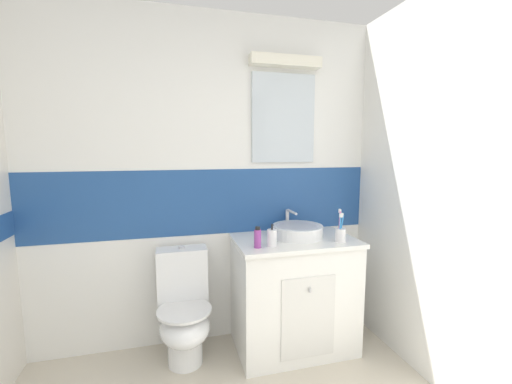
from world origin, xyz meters
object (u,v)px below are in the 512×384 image
(toilet, at_px, (184,311))
(deodorant_spray_can, at_px, (258,238))
(sink_basin, at_px, (297,231))
(toothbrush_cup, at_px, (341,234))
(soap_dispenser, at_px, (272,238))

(toilet, bearing_deg, deodorant_spray_can, -21.96)
(sink_basin, xyz_separation_m, deodorant_spray_can, (-0.36, -0.19, 0.02))
(toothbrush_cup, distance_m, soap_dispenser, 0.50)
(sink_basin, distance_m, toilet, 1.00)
(toilet, relative_size, soap_dispenser, 5.16)
(deodorant_spray_can, bearing_deg, toothbrush_cup, -1.38)
(soap_dispenser, bearing_deg, sink_basin, 34.69)
(soap_dispenser, relative_size, deodorant_spray_can, 1.09)
(toothbrush_cup, height_order, deodorant_spray_can, toothbrush_cup)
(toothbrush_cup, height_order, soap_dispenser, toothbrush_cup)
(toilet, relative_size, deodorant_spray_can, 5.64)
(sink_basin, xyz_separation_m, soap_dispenser, (-0.26, -0.18, 0.01))
(toothbrush_cup, xyz_separation_m, soap_dispenser, (-0.50, 0.02, -0.00))
(sink_basin, relative_size, toothbrush_cup, 1.80)
(toilet, height_order, soap_dispenser, soap_dispenser)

